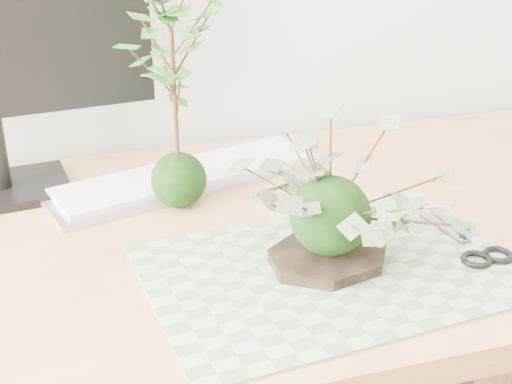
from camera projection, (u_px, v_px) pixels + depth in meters
desk at (234, 281)px, 1.07m from camera, size 1.60×0.70×0.74m
cutting_mat at (334, 270)px, 0.93m from camera, size 0.51×0.36×0.00m
stone_dish at (328, 256)px, 0.94m from camera, size 0.21×0.21×0.01m
ivy_kokedama at (332, 181)px, 0.90m from camera, size 0.36×0.36×0.21m
maple_kokedama at (172, 45)px, 1.00m from camera, size 0.22×0.22×0.36m
keyboard at (188, 176)px, 1.19m from camera, size 0.50×0.26×0.02m
scissors at (477, 250)px, 0.97m from camera, size 0.08×0.17×0.01m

